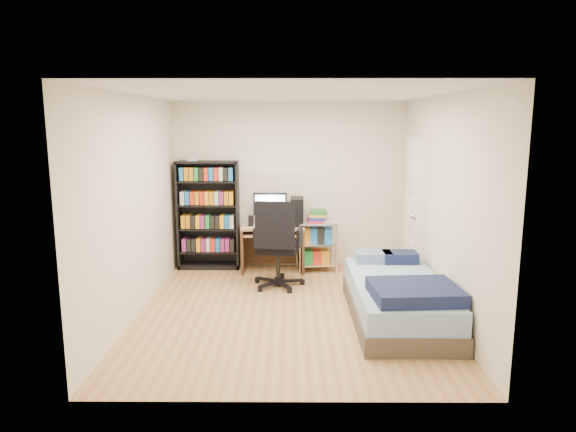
{
  "coord_description": "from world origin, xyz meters",
  "views": [
    {
      "loc": [
        0.02,
        -5.75,
        2.19
      ],
      "look_at": [
        -0.01,
        0.4,
        1.07
      ],
      "focal_mm": 32.0,
      "sensor_mm": 36.0,
      "label": 1
    }
  ],
  "objects_px": {
    "office_chair": "(278,260)",
    "computer_desk": "(279,229)",
    "media_shelf": "(208,214)",
    "bed": "(398,298)"
  },
  "relations": [
    {
      "from": "office_chair",
      "to": "computer_desk",
      "type": "bearing_deg",
      "value": 97.83
    },
    {
      "from": "office_chair",
      "to": "media_shelf",
      "type": "bearing_deg",
      "value": 146.95
    },
    {
      "from": "office_chair",
      "to": "bed",
      "type": "height_order",
      "value": "office_chair"
    },
    {
      "from": "computer_desk",
      "to": "bed",
      "type": "height_order",
      "value": "computer_desk"
    },
    {
      "from": "media_shelf",
      "to": "computer_desk",
      "type": "relative_size",
      "value": 1.46
    },
    {
      "from": "office_chair",
      "to": "bed",
      "type": "distance_m",
      "value": 1.81
    },
    {
      "from": "bed",
      "to": "media_shelf",
      "type": "bearing_deg",
      "value": 139.43
    },
    {
      "from": "media_shelf",
      "to": "office_chair",
      "type": "xyz_separation_m",
      "value": [
        1.07,
        -0.94,
        -0.46
      ]
    },
    {
      "from": "office_chair",
      "to": "bed",
      "type": "bearing_deg",
      "value": -31.47
    },
    {
      "from": "media_shelf",
      "to": "office_chair",
      "type": "relative_size",
      "value": 1.41
    }
  ]
}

